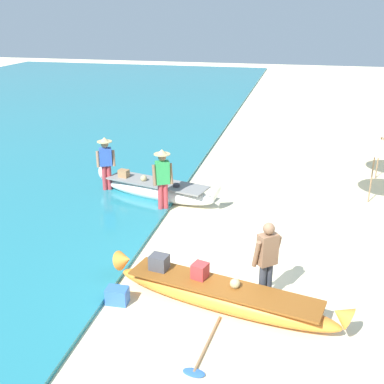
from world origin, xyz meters
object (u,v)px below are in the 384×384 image
(paddle, at_px, (203,353))
(boat_orange_foreground, at_px, (221,295))
(cooler_box, at_px, (117,296))
(boat_white_midground, at_px, (157,189))
(person_tourist_customer, at_px, (267,258))
(person_vendor_hatted, at_px, (163,176))
(person_vendor_assistant, at_px, (106,161))

(paddle, bearing_deg, boat_orange_foreground, 87.81)
(cooler_box, relative_size, paddle, 0.26)
(boat_white_midground, height_order, person_tourist_customer, person_tourist_customer)
(person_vendor_hatted, bearing_deg, boat_orange_foreground, -60.31)
(cooler_box, bearing_deg, boat_orange_foreground, 7.05)
(paddle, bearing_deg, person_tourist_customer, 64.60)
(boat_orange_foreground, relative_size, person_vendor_hatted, 2.61)
(person_vendor_assistant, height_order, paddle, person_vendor_assistant)
(boat_orange_foreground, bearing_deg, boat_white_midground, 119.29)
(paddle, bearing_deg, cooler_box, 151.03)
(person_vendor_hatted, relative_size, paddle, 1.13)
(boat_orange_foreground, distance_m, cooler_box, 1.97)
(boat_orange_foreground, distance_m, person_tourist_customer, 1.10)
(person_vendor_hatted, distance_m, person_tourist_customer, 4.78)
(person_vendor_hatted, distance_m, person_vendor_assistant, 2.30)
(person_tourist_customer, relative_size, paddle, 1.04)
(person_vendor_hatted, xyz_separation_m, person_tourist_customer, (3.10, -3.65, -0.10))
(person_vendor_assistant, bearing_deg, cooler_box, -65.69)
(person_vendor_hatted, distance_m, paddle, 5.95)
(cooler_box, height_order, paddle, cooler_box)
(boat_orange_foreground, height_order, person_vendor_hatted, person_vendor_hatted)
(person_vendor_hatted, xyz_separation_m, person_vendor_assistant, (-2.06, 1.02, -0.03))
(cooler_box, bearing_deg, person_tourist_customer, 12.72)
(boat_orange_foreground, height_order, person_vendor_assistant, person_vendor_assistant)
(boat_orange_foreground, bearing_deg, person_tourist_customer, 27.40)
(person_vendor_assistant, bearing_deg, boat_orange_foreground, -49.24)
(boat_orange_foreground, bearing_deg, cooler_box, -170.96)
(boat_orange_foreground, relative_size, paddle, 2.94)
(boat_orange_foreground, bearing_deg, person_vendor_hatted, 119.69)
(person_vendor_hatted, height_order, person_vendor_assistant, person_vendor_hatted)
(boat_white_midground, height_order, cooler_box, boat_white_midground)
(person_vendor_hatted, height_order, paddle, person_vendor_hatted)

